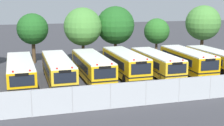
{
  "coord_description": "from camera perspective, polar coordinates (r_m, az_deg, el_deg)",
  "views": [
    {
      "loc": [
        -10.79,
        -31.0,
        8.18
      ],
      "look_at": [
        -1.55,
        0.0,
        1.6
      ],
      "focal_mm": 49.79,
      "sensor_mm": 36.0,
      "label": 1
    }
  ],
  "objects": [
    {
      "name": "ground_plane",
      "position": [
        33.83,
        2.52,
        -2.51
      ],
      "size": [
        160.0,
        160.0,
        0.0
      ],
      "primitive_type": "plane",
      "color": "#38383D"
    },
    {
      "name": "school_bus_0",
      "position": [
        31.82,
        -16.46,
        -1.41
      ],
      "size": [
        2.71,
        10.81,
        2.52
      ],
      "rotation": [
        0.0,
        0.0,
        3.16
      ],
      "color": "#EAA80C",
      "rests_on": "ground_plane"
    },
    {
      "name": "school_bus_1",
      "position": [
        31.83,
        -9.91,
        -1.04
      ],
      "size": [
        2.44,
        10.65,
        2.59
      ],
      "rotation": [
        0.0,
        0.0,
        3.14
      ],
      "color": "yellow",
      "rests_on": "ground_plane"
    },
    {
      "name": "school_bus_2",
      "position": [
        32.73,
        -3.65,
        -0.55
      ],
      "size": [
        2.63,
        10.19,
        2.59
      ],
      "rotation": [
        0.0,
        0.0,
        3.15
      ],
      "color": "yellow",
      "rests_on": "ground_plane"
    },
    {
      "name": "school_bus_3",
      "position": [
        33.66,
        2.38,
        -0.04
      ],
      "size": [
        2.56,
        9.54,
        2.77
      ],
      "rotation": [
        0.0,
        0.0,
        3.15
      ],
      "color": "yellow",
      "rests_on": "ground_plane"
    },
    {
      "name": "school_bus_4",
      "position": [
        34.93,
        8.11,
        0.07
      ],
      "size": [
        2.55,
        9.82,
        2.52
      ],
      "rotation": [
        0.0,
        0.0,
        3.15
      ],
      "color": "yellow",
      "rests_on": "ground_plane"
    },
    {
      "name": "school_bus_5",
      "position": [
        36.44,
        13.62,
        0.47
      ],
      "size": [
        2.73,
        9.49,
        2.68
      ],
      "rotation": [
        0.0,
        0.0,
        3.12
      ],
      "color": "#EAA80C",
      "rests_on": "ground_plane"
    },
    {
      "name": "school_bus_6",
      "position": [
        38.33,
        18.28,
        0.62
      ],
      "size": [
        2.5,
        9.3,
        2.52
      ],
      "rotation": [
        0.0,
        0.0,
        3.14
      ],
      "color": "yellow",
      "rests_on": "ground_plane"
    },
    {
      "name": "tree_1",
      "position": [
        41.54,
        -14.53,
        6.06
      ],
      "size": [
        4.03,
        4.03,
        6.53
      ],
      "color": "#4C3823",
      "rests_on": "ground_plane"
    },
    {
      "name": "tree_2",
      "position": [
        40.33,
        -5.21,
        6.68
      ],
      "size": [
        4.9,
        4.9,
        7.28
      ],
      "color": "#4C3823",
      "rests_on": "ground_plane"
    },
    {
      "name": "tree_3",
      "position": [
        41.99,
        0.59,
        6.93
      ],
      "size": [
        5.1,
        5.1,
        7.4
      ],
      "color": "#4C3823",
      "rests_on": "ground_plane"
    },
    {
      "name": "tree_4",
      "position": [
        46.36,
        8.05,
        5.74
      ],
      "size": [
        3.76,
        3.76,
        5.57
      ],
      "color": "#4C3823",
      "rests_on": "ground_plane"
    },
    {
      "name": "tree_5",
      "position": [
        48.1,
        16.22,
        7.13
      ],
      "size": [
        5.13,
        5.13,
        7.44
      ],
      "color": "#4C3823",
      "rests_on": "ground_plane"
    },
    {
      "name": "chainlink_fence",
      "position": [
        25.13,
        9.31,
        -5.13
      ],
      "size": [
        26.17,
        0.07,
        2.04
      ],
      "color": "#9EA0A3",
      "rests_on": "ground_plane"
    },
    {
      "name": "traffic_cone",
      "position": [
        26.56,
        10.46,
        -5.87
      ],
      "size": [
        0.52,
        0.52,
        0.68
      ],
      "primitive_type": "cone",
      "color": "#EA5914",
      "rests_on": "ground_plane"
    }
  ]
}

